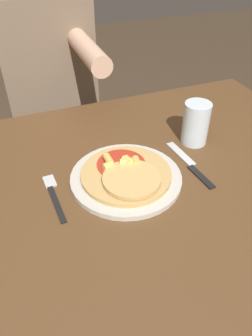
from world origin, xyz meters
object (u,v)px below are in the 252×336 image
at_px(dining_table, 137,207).
at_px(person_diner, 51,84).
at_px(plate, 126,178).
at_px(fork, 54,194).
at_px(pizza, 127,174).
at_px(knife, 190,165).
at_px(drinking_glass, 196,123).

relative_size(dining_table, person_diner, 1.02).
height_order(plate, person_diner, person_diner).
relative_size(fork, person_diner, 0.15).
height_order(pizza, knife, pizza).
bearing_deg(knife, dining_table, -177.13).
height_order(plate, knife, plate).
xyz_separation_m(plate, knife, (0.19, -0.01, -0.00)).
xyz_separation_m(fork, knife, (0.37, -0.02, 0.00)).
bearing_deg(pizza, person_diner, 94.83).
relative_size(dining_table, knife, 5.57).
distance_m(dining_table, fork, 0.24).
relative_size(pizza, knife, 1.06).
height_order(knife, drinking_glass, drinking_glass).
relative_size(dining_table, plate, 4.27).
relative_size(fork, knife, 0.80).
bearing_deg(person_diner, dining_table, -83.11).
xyz_separation_m(pizza, drinking_glass, (0.25, 0.10, 0.04)).
relative_size(dining_table, pizza, 5.27).
bearing_deg(person_diner, plate, -85.14).
xyz_separation_m(plate, pizza, (-0.00, -0.00, 0.02)).
bearing_deg(pizza, dining_table, -20.22).
distance_m(plate, drinking_glass, 0.28).
xyz_separation_m(pizza, knife, (0.19, -0.00, -0.02)).
bearing_deg(dining_table, knife, 2.87).
xyz_separation_m(dining_table, drinking_glass, (0.23, 0.11, 0.16)).
relative_size(plate, drinking_glass, 2.27).
xyz_separation_m(pizza, person_diner, (-0.06, 0.72, -0.05)).
bearing_deg(drinking_glass, plate, -159.88).
xyz_separation_m(dining_table, plate, (-0.03, 0.01, 0.11)).
xyz_separation_m(plate, fork, (-0.19, 0.01, -0.00)).
bearing_deg(drinking_glass, dining_table, -154.68).
bearing_deg(person_diner, pizza, -85.17).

